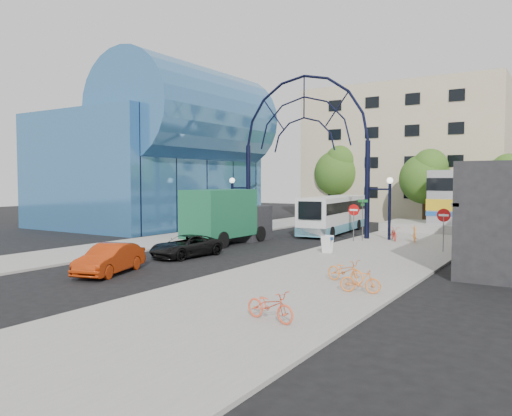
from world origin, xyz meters
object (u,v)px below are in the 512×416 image
Objects in this scene: gateway_arch at (304,122)px; bike_near_b at (414,234)px; street_name_sign at (363,211)px; tree_north_c at (503,180)px; stop_sign at (354,213)px; do_not_enter_sign at (444,219)px; green_truck at (228,216)px; city_bus at (333,214)px; red_sedan at (110,259)px; bike_far_a at (345,271)px; bike_far_c at (270,305)px; black_suv at (186,246)px; tree_north_a at (426,176)px; tree_north_b at (339,170)px; bike_far_b at (360,281)px; sandwich_board at (327,242)px.

gateway_arch is 11.59m from bike_near_b.
tree_north_c is (6.92, 15.33, 2.15)m from street_name_sign.
street_name_sign reaches higher than stop_sign.
green_truck is (-13.23, -2.70, -0.17)m from do_not_enter_sign.
city_bus is 2.63× the size of red_sedan.
bike_far_c is (0.26, -6.31, -0.02)m from bike_far_a.
tree_north_c is 29.88m from black_suv.
do_not_enter_sign is 0.35× the size of tree_north_a.
street_name_sign is at bearing 67.91° from black_suv.
gateway_arch is at bearing 164.93° from street_name_sign.
street_name_sign reaches higher than red_sedan.
stop_sign is at bearing 68.28° from black_suv.
gateway_arch reaches higher than street_name_sign.
tree_north_b is 16.15m from tree_north_c.
do_not_enter_sign is 0.38× the size of tree_north_c.
red_sedan is (-12.45, -32.40, -3.60)m from tree_north_c.
bike_far_b is (5.96, -14.56, -1.43)m from stop_sign.
bike_far_b is at bearing -91.11° from do_not_enter_sign.
tree_north_c is 25.25m from green_truck.
black_suv is (3.18, -28.74, -4.67)m from tree_north_b.
tree_north_c is 15.64m from city_bus.
sandwich_board is 26.15m from tree_north_b.
tree_north_b is (-14.88, 19.93, 3.29)m from do_not_enter_sign.
red_sedan is at bearing -128.06° from do_not_enter_sign.
city_bus is at bearing 143.97° from do_not_enter_sign.
city_bus is at bearing 72.37° from gateway_arch.
bike_near_b is at bearing 58.41° from black_suv.
tree_north_b is (-8.68, 17.93, 3.27)m from stop_sign.
do_not_enter_sign is at bearing -71.72° from bike_near_b.
tree_north_a is (1.32, 13.93, 2.61)m from stop_sign.
city_bus is (-11.09, -10.68, -2.75)m from tree_north_c.
stop_sign is 0.89× the size of street_name_sign.
stop_sign reaches higher than bike_far_c.
tree_north_c is (6.00, 2.00, -0.33)m from tree_north_a.
tree_north_c is (7.32, 15.93, 2.28)m from stop_sign.
do_not_enter_sign is 0.34× the size of green_truck.
gateway_arch is at bearing 21.89° from bike_far_b.
bike_far_c is at bearing -72.43° from sandwich_board.
tree_north_c is at bearing 56.25° from green_truck.
tree_north_c reaches higher than bike_near_b.
tree_north_b is 4.63× the size of bike_far_c.
sandwich_board is 0.67× the size of bike_far_b.
stop_sign is at bearing -123.64° from street_name_sign.
tree_north_a is 31.32m from red_sedan.
tree_north_a is 6.33m from tree_north_c.
bike_far_a is (11.82, -8.42, -1.21)m from green_truck.
sandwich_board is at bearing -73.45° from city_bus.
tree_north_b is (-9.48, 23.95, 4.52)m from sandwich_board.
green_truck is 1.76× the size of red_sedan.
tree_north_b reaches higher than bike_far_c.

